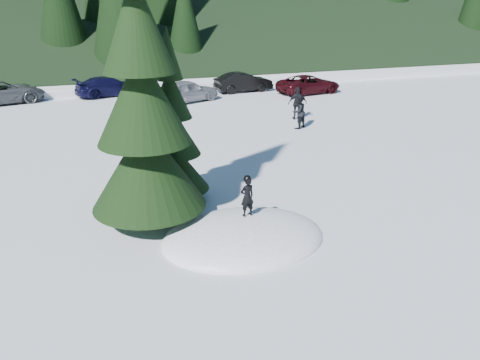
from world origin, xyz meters
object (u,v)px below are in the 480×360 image
object	(u,v)px
adult_1	(297,103)
car_6	(309,84)
child_skier	(247,197)
car_4	(187,91)
spruce_short	(172,137)
car_5	(243,82)
spruce_tall	(143,110)
adult_0	(299,112)
car_2	(0,92)
car_3	(109,86)

from	to	relation	value
adult_1	car_6	distance (m)	7.65
child_skier	car_4	xyz separation A→B (m)	(2.48, 17.80, -0.33)
car_6	spruce_short	bearing A→B (deg)	131.20
adult_1	car_5	world-z (taller)	adult_1
spruce_short	car_6	bearing A→B (deg)	50.40
car_5	spruce_tall	bearing A→B (deg)	148.43
adult_0	car_2	size ratio (longest dim) A/B	0.33
child_skier	adult_1	size ratio (longest dim) A/B	0.64
spruce_tall	car_6	xyz separation A→B (m)	(13.51, 16.52, -2.69)
car_2	car_3	world-z (taller)	car_2
car_4	spruce_short	bearing A→B (deg)	141.78
adult_1	car_3	distance (m)	13.55
spruce_short	child_skier	world-z (taller)	spruce_short
adult_1	car_6	size ratio (longest dim) A/B	0.39
spruce_tall	spruce_short	bearing A→B (deg)	54.46
car_2	car_3	xyz separation A→B (m)	(6.54, 0.40, -0.07)
spruce_short	car_3	world-z (taller)	spruce_short
child_skier	car_6	bearing A→B (deg)	-131.23
spruce_short	car_2	size ratio (longest dim) A/B	1.05
car_2	spruce_short	bearing A→B (deg)	-175.84
spruce_short	adult_0	size ratio (longest dim) A/B	3.21
spruce_short	car_2	world-z (taller)	spruce_short
child_skier	car_6	distance (m)	21.08
spruce_tall	spruce_short	world-z (taller)	spruce_tall
spruce_short	adult_0	world-z (taller)	spruce_short
spruce_short	car_3	bearing A→B (deg)	91.58
adult_1	car_3	size ratio (longest dim) A/B	0.39
adult_1	car_3	xyz separation A→B (m)	(-9.01, 10.12, -0.23)
car_6	adult_0	bearing A→B (deg)	140.63
car_5	car_3	bearing A→B (deg)	75.81
car_4	car_6	size ratio (longest dim) A/B	0.92
child_skier	adult_0	size ratio (longest dim) A/B	0.66
child_skier	adult_1	distance (m)	13.43
car_2	car_6	size ratio (longest dim) A/B	1.14
car_6	car_2	bearing A→B (deg)	71.49
spruce_short	child_skier	distance (m)	3.33
adult_0	car_6	bearing A→B (deg)	-145.23
adult_1	car_4	size ratio (longest dim) A/B	0.42
car_5	spruce_short	bearing A→B (deg)	149.20
car_4	spruce_tall	bearing A→B (deg)	139.72
spruce_tall	adult_0	xyz separation A→B (m)	(8.69, 8.24, -2.48)
adult_0	car_2	world-z (taller)	adult_0
spruce_short	car_4	distance (m)	15.55
car_6	car_3	bearing A→B (deg)	65.31
adult_1	car_4	bearing A→B (deg)	-42.45
adult_1	car_5	distance (m)	8.59
spruce_short	adult_0	xyz separation A→B (m)	(7.69, 6.84, -1.27)
car_6	car_5	bearing A→B (deg)	53.46
child_skier	adult_1	world-z (taller)	adult_1
spruce_short	car_6	xyz separation A→B (m)	(12.51, 15.12, -1.48)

